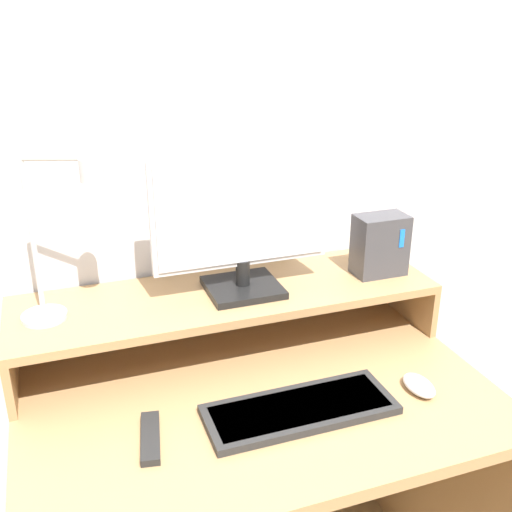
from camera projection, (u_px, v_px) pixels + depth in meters
The scene contains 9 objects.
wall_back at pixel (202, 127), 1.55m from camera, with size 6.00×0.05×2.50m.
desk at pixel (255, 460), 1.48m from camera, with size 1.08×0.74×0.71m.
monitor_shelf at pixel (227, 300), 1.54m from camera, with size 1.08×0.31×0.15m.
monitor at pixel (242, 223), 1.46m from camera, with size 0.45×0.17×0.35m.
desk_lamp at pixel (61, 239), 1.32m from camera, with size 0.22×0.13×0.38m.
router_dock at pixel (380, 245), 1.60m from camera, with size 0.14×0.09×0.17m.
keyboard at pixel (300, 409), 1.31m from camera, with size 0.42×0.16×0.02m.
mouse at pixel (419, 385), 1.38m from camera, with size 0.06×0.10×0.03m.
remote_control at pixel (150, 438), 1.22m from camera, with size 0.06×0.16×0.02m.
Camera 1 is at (-0.39, -0.74, 1.53)m, focal length 42.00 mm.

